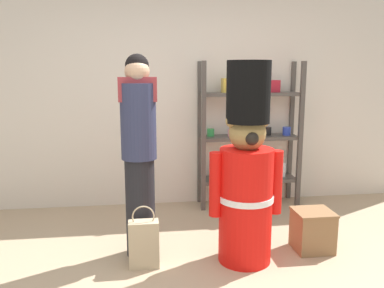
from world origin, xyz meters
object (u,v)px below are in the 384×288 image
(merchandise_shelf, at_px, (249,134))
(teddy_bear_guard, at_px, (246,175))
(shopping_bag, at_px, (144,243))
(display_crate, at_px, (313,230))
(person_shopper, at_px, (139,152))

(merchandise_shelf, bearing_deg, teddy_bear_guard, -106.55)
(shopping_bag, distance_m, display_crate, 1.51)
(teddy_bear_guard, relative_size, person_shopper, 0.97)
(person_shopper, bearing_deg, merchandise_shelf, 42.59)
(person_shopper, relative_size, display_crate, 4.71)
(merchandise_shelf, bearing_deg, display_crate, -79.89)
(person_shopper, bearing_deg, shopping_bag, -84.93)
(person_shopper, distance_m, display_crate, 1.70)
(merchandise_shelf, distance_m, teddy_bear_guard, 1.49)
(merchandise_shelf, xyz_separation_m, shopping_bag, (-1.27, -1.43, -0.66))
(merchandise_shelf, distance_m, display_crate, 1.50)
(person_shopper, xyz_separation_m, display_crate, (1.53, -0.12, -0.74))
(merchandise_shelf, relative_size, display_crate, 4.62)
(teddy_bear_guard, relative_size, shopping_bag, 3.19)
(teddy_bear_guard, relative_size, display_crate, 4.55)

